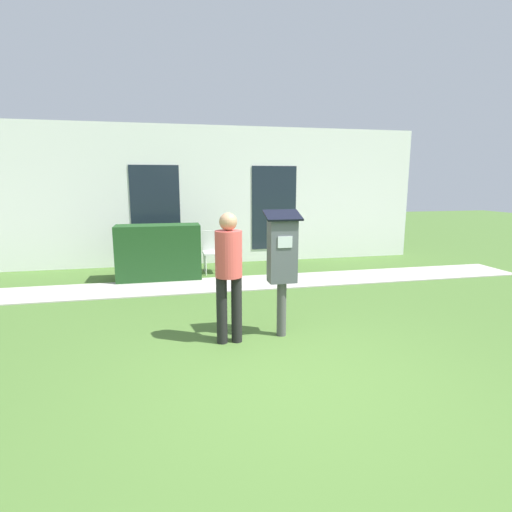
% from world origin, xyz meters
% --- Properties ---
extents(ground_plane, '(40.00, 40.00, 0.00)m').
position_xyz_m(ground_plane, '(0.00, 0.00, 0.00)').
color(ground_plane, '#476B2D').
extents(sidewalk, '(12.00, 1.10, 0.02)m').
position_xyz_m(sidewalk, '(0.00, 3.90, 0.01)').
color(sidewalk, '#B7B2A8').
rests_on(sidewalk, ground).
extents(building_facade, '(10.00, 0.26, 3.20)m').
position_xyz_m(building_facade, '(0.00, 6.12, 1.60)').
color(building_facade, white).
rests_on(building_facade, ground).
extents(parking_meter, '(0.44, 0.31, 1.59)m').
position_xyz_m(parking_meter, '(0.23, 1.22, 1.02)').
color(parking_meter, '#4C4C4C').
rests_on(parking_meter, ground).
extents(person_standing, '(0.32, 0.32, 1.58)m').
position_xyz_m(person_standing, '(-0.45, 1.14, 0.93)').
color(person_standing, black).
rests_on(person_standing, ground).
extents(outdoor_chair_left, '(0.44, 0.44, 0.90)m').
position_xyz_m(outdoor_chair_left, '(-1.55, 5.08, 0.53)').
color(outdoor_chair_left, silver).
rests_on(outdoor_chair_left, ground).
extents(outdoor_chair_middle, '(0.44, 0.44, 0.90)m').
position_xyz_m(outdoor_chair_middle, '(-0.21, 5.02, 0.53)').
color(outdoor_chair_middle, silver).
rests_on(outdoor_chair_middle, ground).
extents(hedge_row, '(1.62, 0.60, 1.10)m').
position_xyz_m(hedge_row, '(-1.33, 4.58, 0.55)').
color(hedge_row, '#1E471E').
rests_on(hedge_row, ground).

